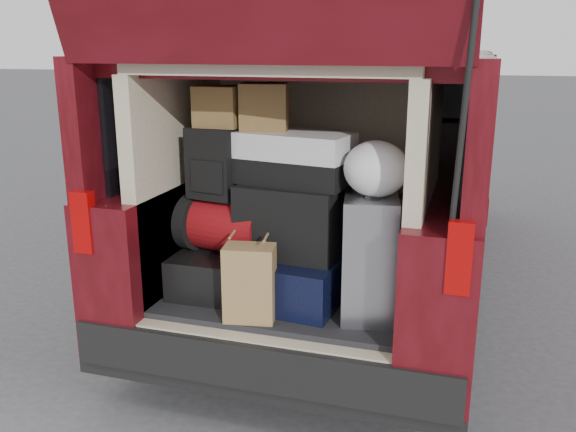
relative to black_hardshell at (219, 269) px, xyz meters
name	(u,v)px	position (x,y,z in m)	size (l,w,h in m)	color
ground	(279,403)	(0.39, -0.16, -0.66)	(80.00, 80.00, 0.00)	#3B3B3D
minivan	(352,169)	(0.39, 1.69, 0.25)	(1.90, 5.35, 2.77)	black
load_floor	(294,334)	(0.39, 0.11, -0.38)	(1.24, 1.05, 0.55)	black
black_hardshell	(219,269)	(0.00, 0.00, 0.00)	(0.39, 0.54, 0.22)	black
navy_hardshell	(300,278)	(0.46, -0.02, 0.01)	(0.45, 0.55, 0.24)	black
silver_roller	(369,255)	(0.83, -0.08, 0.19)	(0.25, 0.40, 0.60)	silver
kraft_bag	(250,283)	(0.30, -0.32, 0.08)	(0.24, 0.15, 0.37)	#A67D4B
red_duffel	(227,224)	(0.05, 0.00, 0.26)	(0.45, 0.30, 0.30)	maroon
black_soft_case	(290,220)	(0.41, -0.02, 0.31)	(0.51, 0.30, 0.36)	black
backpack	(214,163)	(0.00, -0.02, 0.59)	(0.26, 0.15, 0.36)	black
twotone_duffel	(293,158)	(0.41, 0.03, 0.63)	(0.57, 0.30, 0.26)	silver
grocery_sack_lower	(219,106)	(0.02, 0.02, 0.87)	(0.23, 0.18, 0.21)	olive
grocery_sack_upper	(265,107)	(0.25, 0.07, 0.87)	(0.23, 0.19, 0.23)	olive
plastic_bag_right	(376,169)	(0.85, -0.11, 0.62)	(0.30, 0.28, 0.26)	white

